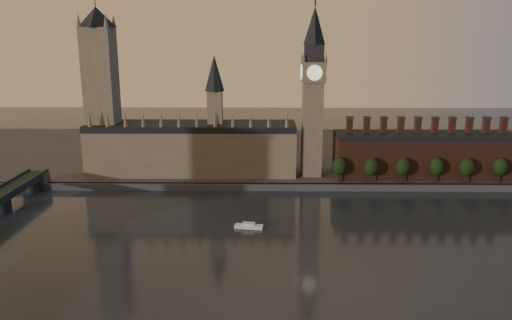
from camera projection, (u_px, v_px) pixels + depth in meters
The scene contains 13 objects.
ground at pixel (311, 255), 207.99m from camera, with size 900.00×900.00×0.00m, color black.
north_bank at pixel (289, 154), 380.39m from camera, with size 900.00×182.00×4.00m.
palace_of_westminster at pixel (193, 146), 315.17m from camera, with size 130.00×30.30×74.00m.
victoria_tower at pixel (101, 86), 306.98m from camera, with size 24.00×24.00×108.00m.
big_ben at pixel (313, 91), 301.11m from camera, with size 15.00×15.00×107.00m.
chimney_block at pixel (424, 154), 309.59m from camera, with size 110.00×25.00×37.00m.
embankment_tree_0 at pixel (340, 166), 296.61m from camera, with size 8.60×8.60×14.88m.
embankment_tree_1 at pixel (371, 167), 295.05m from camera, with size 8.60×8.60×14.88m.
embankment_tree_2 at pixel (403, 167), 295.45m from camera, with size 8.60×8.60×14.88m.
embankment_tree_3 at pixel (436, 167), 296.05m from camera, with size 8.60×8.60×14.88m.
embankment_tree_4 at pixel (467, 167), 294.72m from camera, with size 8.60×8.60×14.88m.
embankment_tree_5 at pixel (500, 167), 295.58m from camera, with size 8.60×8.60×14.88m.
river_boat at pixel (249, 226), 236.72m from camera, with size 13.82×5.74×2.68m.
Camera 1 is at (-20.76, -192.81, 88.00)m, focal length 35.00 mm.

